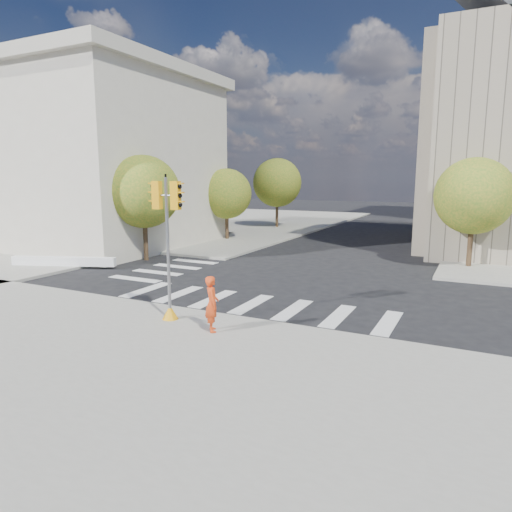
{
  "coord_description": "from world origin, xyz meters",
  "views": [
    {
      "loc": [
        8.01,
        -17.9,
        5.08
      ],
      "look_at": [
        0.35,
        -2.5,
        2.1
      ],
      "focal_mm": 32.0,
      "sensor_mm": 36.0,
      "label": 1
    }
  ],
  "objects_px": {
    "lamp_far": "(485,183)",
    "photographer": "(212,304)",
    "lamp_near": "(485,185)",
    "traffic_signal": "(168,259)",
    "planter_wall": "(64,261)"
  },
  "relations": [
    {
      "from": "lamp_far",
      "to": "traffic_signal",
      "type": "height_order",
      "value": "lamp_far"
    },
    {
      "from": "lamp_far",
      "to": "traffic_signal",
      "type": "bearing_deg",
      "value": -106.0
    },
    {
      "from": "traffic_signal",
      "to": "photographer",
      "type": "height_order",
      "value": "traffic_signal"
    },
    {
      "from": "planter_wall",
      "to": "lamp_far",
      "type": "bearing_deg",
      "value": 32.14
    },
    {
      "from": "lamp_near",
      "to": "photographer",
      "type": "height_order",
      "value": "lamp_near"
    },
    {
      "from": "traffic_signal",
      "to": "lamp_near",
      "type": "bearing_deg",
      "value": 62.13
    },
    {
      "from": "lamp_far",
      "to": "photographer",
      "type": "height_order",
      "value": "lamp_far"
    },
    {
      "from": "lamp_near",
      "to": "planter_wall",
      "type": "bearing_deg",
      "value": -146.14
    },
    {
      "from": "lamp_far",
      "to": "traffic_signal",
      "type": "relative_size",
      "value": 1.61
    },
    {
      "from": "lamp_far",
      "to": "lamp_near",
      "type": "bearing_deg",
      "value": -90.0
    },
    {
      "from": "lamp_far",
      "to": "traffic_signal",
      "type": "xyz_separation_m",
      "value": [
        -9.58,
        -33.42,
        -2.27
      ]
    },
    {
      "from": "lamp_near",
      "to": "planter_wall",
      "type": "xyz_separation_m",
      "value": [
        -21.0,
        -14.09,
        -4.18
      ]
    },
    {
      "from": "lamp_near",
      "to": "photographer",
      "type": "distance_m",
      "value": 21.53
    },
    {
      "from": "traffic_signal",
      "to": "planter_wall",
      "type": "height_order",
      "value": "traffic_signal"
    },
    {
      "from": "lamp_far",
      "to": "photographer",
      "type": "xyz_separation_m",
      "value": [
        -7.58,
        -33.84,
        -3.52
      ]
    }
  ]
}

